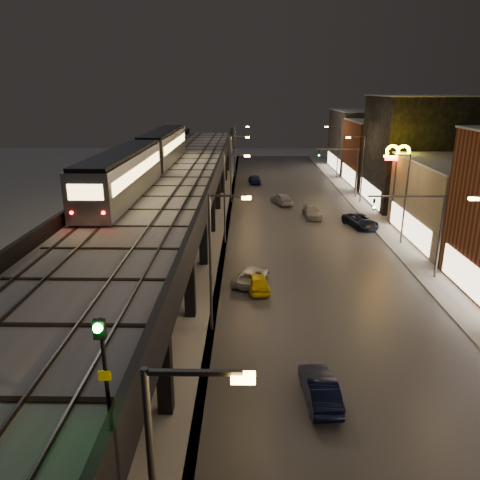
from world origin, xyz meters
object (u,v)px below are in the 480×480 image
object	(u,v)px
car_near_white	(320,389)
car_onc_white	(312,212)
car_onc_dark	(360,221)
car_far_white	(255,179)
car_taxi	(257,282)
car_mid_silver	(251,276)
subway_train	(147,157)
rail_signal	(102,349)
car_mid_dark	(282,199)

from	to	relation	value
car_near_white	car_onc_white	bearing A→B (deg)	-100.79
car_onc_dark	car_far_white	bearing A→B (deg)	97.70
car_taxi	car_onc_white	distance (m)	22.81
car_near_white	car_onc_dark	size ratio (longest dim) A/B	0.83
car_taxi	car_near_white	distance (m)	13.71
car_mid_silver	subway_train	bearing A→B (deg)	-30.09
car_taxi	rail_signal	bearing A→B (deg)	71.93
car_far_white	car_onc_white	bearing A→B (deg)	100.80
car_mid_dark	car_taxi	bearing A→B (deg)	66.74
car_mid_silver	car_taxi	bearing A→B (deg)	128.77
car_taxi	car_far_white	xyz separation A→B (m)	(0.34, 42.84, 0.05)
subway_train	car_mid_dark	size ratio (longest dim) A/B	7.68
subway_train	car_mid_dark	xyz separation A→B (m)	(14.68, 14.96, -7.70)
rail_signal	car_onc_dark	bearing A→B (deg)	67.95
car_taxi	car_onc_dark	distance (m)	21.13
car_mid_dark	car_onc_dark	size ratio (longest dim) A/B	0.94
car_mid_silver	car_onc_white	xyz separation A→B (m)	(7.47, 20.36, 0.05)
subway_train	car_taxi	xyz separation A→B (m)	(10.86, -13.41, -7.73)
subway_train	car_mid_dark	distance (m)	22.33
car_far_white	car_onc_dark	world-z (taller)	car_far_white
car_taxi	subway_train	bearing A→B (deg)	-58.05
car_near_white	car_mid_silver	distance (m)	15.13
car_taxi	car_mid_silver	distance (m)	1.43
rail_signal	car_taxi	distance (m)	24.66
car_mid_dark	car_mid_silver	bearing A→B (deg)	65.37
car_near_white	car_mid_dark	bearing A→B (deg)	-95.38
subway_train	rail_signal	distance (m)	36.88
car_mid_silver	car_onc_dark	bearing A→B (deg)	-108.32
subway_train	car_onc_white	world-z (taller)	subway_train
car_mid_silver	car_far_white	xyz separation A→B (m)	(0.82, 41.49, 0.10)
car_far_white	rail_signal	bearing A→B (deg)	79.15
car_mid_dark	car_onc_dark	xyz separation A→B (m)	(8.08, -10.91, 0.01)
rail_signal	car_onc_white	xyz separation A→B (m)	(11.45, 44.62, -7.96)
car_far_white	car_onc_dark	size ratio (longest dim) A/B	0.83
subway_train	rail_signal	xyz separation A→B (m)	(6.40, -36.32, 0.23)
car_mid_silver	car_onc_dark	xyz separation A→B (m)	(12.37, 16.12, 0.09)
subway_train	rail_signal	world-z (taller)	subway_train
car_taxi	car_mid_dark	distance (m)	28.63
subway_train	car_taxi	world-z (taller)	subway_train
car_mid_silver	car_far_white	bearing A→B (deg)	-71.95
rail_signal	car_near_white	xyz separation A→B (m)	(7.31, 9.50, -7.93)
car_taxi	car_onc_dark	size ratio (longest dim) A/B	0.77
car_onc_dark	car_near_white	bearing A→B (deg)	-123.10
subway_train	car_onc_white	size ratio (longest dim) A/B	7.98
car_far_white	car_mid_dark	bearing A→B (deg)	96.83
subway_train	car_onc_dark	distance (m)	24.36
subway_train	car_mid_silver	size ratio (longest dim) A/B	8.26
subway_train	car_taxi	distance (m)	18.91
rail_signal	car_mid_silver	world-z (taller)	rail_signal
rail_signal	car_onc_dark	xyz separation A→B (m)	(16.35, 40.38, -7.92)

